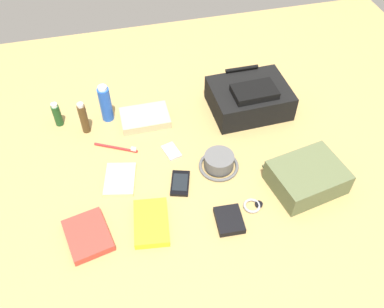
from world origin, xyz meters
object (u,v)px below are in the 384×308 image
at_px(paperback_novel, 88,236).
at_px(notepad, 120,179).
at_px(bucket_hat, 219,162).
at_px(backpack, 249,98).
at_px(media_player, 171,151).
at_px(folded_towel, 145,118).
at_px(cell_phone, 180,183).
at_px(toiletry_pouch, 307,177).
at_px(wristwatch, 253,206).
at_px(deodorant_spray, 105,103).
at_px(travel_guidebook, 151,223).
at_px(toothbrush, 118,148).
at_px(shampoo_bottle, 57,115).
at_px(cologne_bottle, 84,118).
at_px(wallet, 229,220).

distance_m(paperback_novel, notepad, 0.25).
xyz_separation_m(bucket_hat, paperback_novel, (-0.51, -0.19, -0.01)).
height_order(backpack, media_player, backpack).
bearing_deg(folded_towel, notepad, -115.90).
height_order(backpack, cell_phone, backpack).
relative_size(backpack, toiletry_pouch, 1.17).
height_order(media_player, wristwatch, same).
xyz_separation_m(deodorant_spray, wristwatch, (0.45, -0.58, -0.08)).
height_order(bucket_hat, paperback_novel, bucket_hat).
relative_size(travel_guidebook, toothbrush, 1.17).
bearing_deg(paperback_novel, folded_towel, 61.57).
height_order(toothbrush, folded_towel, folded_towel).
height_order(cell_phone, folded_towel, folded_towel).
bearing_deg(wristwatch, media_player, 125.25).
relative_size(deodorant_spray, paperback_novel, 0.88).
height_order(shampoo_bottle, toothbrush, shampoo_bottle).
distance_m(bucket_hat, folded_towel, 0.39).
xyz_separation_m(bucket_hat, deodorant_spray, (-0.38, 0.37, 0.06)).
height_order(travel_guidebook, folded_towel, folded_towel).
xyz_separation_m(deodorant_spray, travel_guidebook, (0.09, -0.57, -0.07)).
relative_size(backpack, wristwatch, 4.68).
xyz_separation_m(toiletry_pouch, bucket_hat, (-0.29, 0.16, -0.02)).
distance_m(backpack, cologne_bottle, 0.70).
distance_m(toiletry_pouch, cologne_bottle, 0.90).
bearing_deg(toiletry_pouch, notepad, 164.99).
xyz_separation_m(wristwatch, wallet, (-0.10, -0.04, 0.01)).
distance_m(media_player, toothbrush, 0.21).
bearing_deg(paperback_novel, toiletry_pouch, 2.80).
height_order(wristwatch, notepad, notepad).
bearing_deg(toiletry_pouch, shampoo_bottle, 148.12).
relative_size(cell_phone, folded_towel, 0.64).
relative_size(backpack, toothbrush, 2.01).
distance_m(deodorant_spray, paperback_novel, 0.59).
bearing_deg(cell_phone, deodorant_spray, 117.72).
xyz_separation_m(bucket_hat, folded_towel, (-0.23, 0.32, -0.01)).
bearing_deg(cell_phone, notepad, 162.08).
bearing_deg(notepad, toothbrush, 97.93).
bearing_deg(toiletry_pouch, bucket_hat, 151.38).
distance_m(backpack, toothbrush, 0.59).
xyz_separation_m(toiletry_pouch, shampoo_bottle, (-0.87, 0.54, 0.01)).
bearing_deg(backpack, toiletry_pouch, -81.34).
xyz_separation_m(toothbrush, wallet, (0.33, -0.43, 0.01)).
xyz_separation_m(toiletry_pouch, travel_guidebook, (-0.58, -0.04, -0.03)).
distance_m(bucket_hat, toothbrush, 0.41).
bearing_deg(shampoo_bottle, media_player, -32.39).
xyz_separation_m(toiletry_pouch, cell_phone, (-0.45, 0.11, -0.04)).
bearing_deg(notepad, bucket_hat, 9.18).
relative_size(paperback_novel, travel_guidebook, 1.00).
distance_m(media_player, folded_towel, 0.21).
relative_size(toiletry_pouch, media_player, 3.01).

